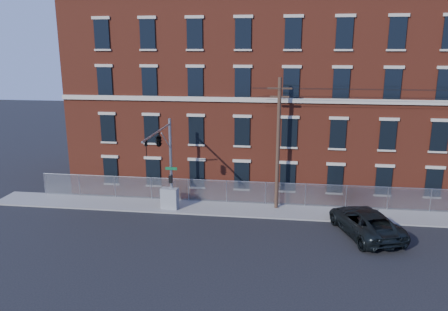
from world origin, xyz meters
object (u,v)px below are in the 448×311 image
traffic_signal_mast (162,148)px  utility_pole_near (278,142)px  utility_cabinet (170,198)px  pickup_truck (365,222)px

traffic_signal_mast → utility_pole_near: size_ratio=0.70×
utility_pole_near → utility_cabinet: (-8.14, -1.26, -4.41)m
traffic_signal_mast → utility_cabinet: bearing=93.8°
utility_pole_near → pickup_truck: (5.95, -3.97, -4.44)m
pickup_truck → utility_cabinet: pickup_truck is taller
utility_pole_near → utility_cabinet: 9.34m
pickup_truck → traffic_signal_mast: bearing=-20.2°
traffic_signal_mast → utility_pole_near: (8.00, 3.42, -0.05)m
traffic_signal_mast → pickup_truck: traffic_signal_mast is taller
utility_cabinet → utility_pole_near: bearing=14.9°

